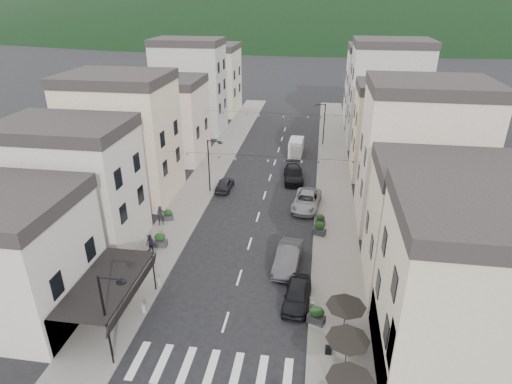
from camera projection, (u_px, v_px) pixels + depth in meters
sidewalk_left at (211, 170)px, 52.91m from camera, size 4.00×76.00×0.12m
sidewalk_right at (334, 177)px, 50.88m from camera, size 4.00×76.00×0.12m
hill_backdrop at (317, 25)px, 291.95m from camera, size 640.00×360.00×70.00m
bistro_building at (481, 304)px, 22.76m from camera, size 10.00×8.00×10.00m
boutique_awning at (110, 283)px, 27.40m from camera, size 3.77×7.50×3.28m
buildings_row_left at (168, 109)px, 56.44m from camera, size 10.20×54.16×14.00m
buildings_row_right at (396, 118)px, 51.40m from camera, size 10.20×54.16×14.50m
cafe_terrace at (347, 343)px, 23.73m from camera, size 2.50×8.10×2.53m
streetlamp_left_near at (108, 310)px, 24.27m from camera, size 1.70×0.56×6.00m
streetlamp_left_far at (211, 161)px, 45.77m from camera, size 1.70×0.56×6.00m
streetlamp_right_far at (322, 120)px, 60.32m from camera, size 1.70×0.56×6.00m
bollards at (224, 322)px, 28.01m from camera, size 11.66×10.26×0.60m
bunting_near at (260, 159)px, 40.57m from camera, size 19.00×0.28×0.62m
bunting_far at (277, 116)px, 54.90m from camera, size 19.00×0.28×0.62m
parked_car_a at (297, 295)px, 30.03m from camera, size 2.08×4.54×1.51m
parked_car_b at (288, 258)px, 34.09m from camera, size 2.25×5.30×1.70m
parked_car_c at (306, 201)px, 43.56m from camera, size 3.14×5.83×1.55m
parked_car_d at (293, 174)px, 49.88m from camera, size 2.75×5.57×1.56m
parked_car_e at (225, 184)px, 47.55m from camera, size 1.65×3.98×1.35m
delivery_van at (296, 146)px, 58.06m from camera, size 1.88×4.51×2.14m
pedestrian_a at (161, 216)px, 40.06m from camera, size 0.80×0.68×1.86m
pedestrian_b at (150, 244)px, 35.78m from camera, size 0.97×0.87×1.65m
planter_la at (160, 240)px, 36.72m from camera, size 1.13×0.63×1.26m
planter_lb at (168, 215)px, 41.07m from camera, size 1.09×0.84×1.08m
planter_ra at (317, 315)px, 28.16m from camera, size 1.30×1.01×1.28m
planter_rb at (319, 228)px, 38.54m from camera, size 1.29×1.04×1.27m
planter_rc at (320, 220)px, 40.25m from camera, size 0.99×0.61×1.06m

